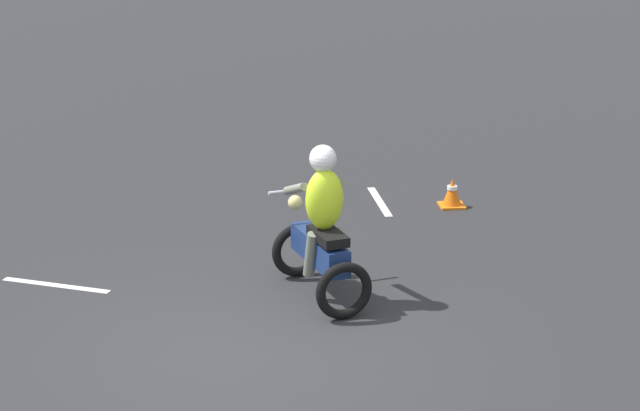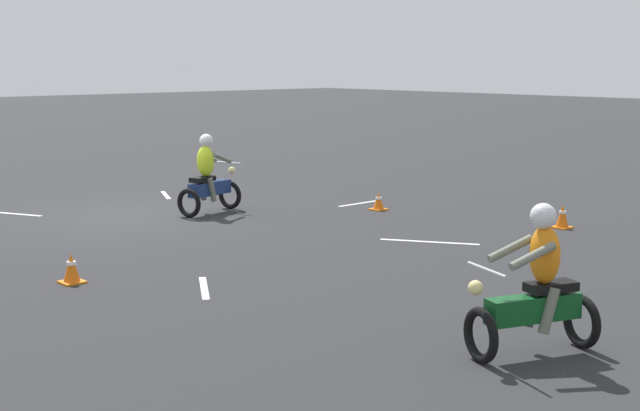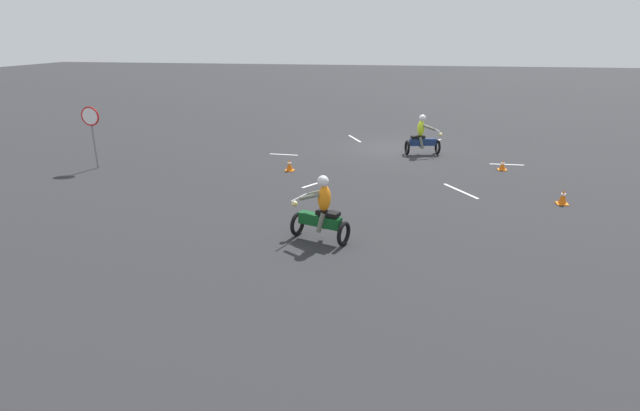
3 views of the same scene
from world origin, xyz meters
name	(u,v)px [view 1 (image 1 of 3)]	position (x,y,z in m)	size (l,w,h in m)	color
ground_plane	(235,354)	(0.00, 0.00, 0.00)	(120.00, 120.00, 0.00)	#28282B
motorcycle_rider_foreground	(321,232)	(-1.31, 0.98, 0.73)	(1.56, 0.96, 1.66)	black
traffic_cone_mid_center	(452,193)	(-4.24, 3.02, 0.18)	(0.32, 0.32, 0.37)	orange
lane_stripe_w	(380,201)	(-4.55, 2.14, 0.00)	(0.10, 1.28, 0.01)	silver
lane_stripe_sw	(56,285)	(-1.99, -1.81, 0.00)	(0.10, 1.26, 0.01)	silver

